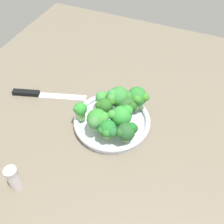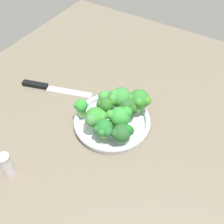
{
  "view_description": "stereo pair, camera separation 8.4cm",
  "coord_description": "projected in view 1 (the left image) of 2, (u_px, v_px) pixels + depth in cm",
  "views": [
    {
      "loc": [
        -54.63,
        -18.88,
        67.84
      ],
      "look_at": [
        -2.22,
        3.56,
        6.0
      ],
      "focal_mm": 43.61,
      "sensor_mm": 36.0,
      "label": 1
    },
    {
      "loc": [
        -50.76,
        -26.34,
        67.84
      ],
      "look_at": [
        -2.22,
        3.56,
        6.0
      ],
      "focal_mm": 43.61,
      "sensor_mm": 36.0,
      "label": 2
    }
  ],
  "objects": [
    {
      "name": "broccoli_floret_6",
      "position": [
        121.0,
        116.0,
        0.82
      ],
      "size": [
        6.6,
        6.81,
        7.23
      ],
      "color": "#83C34D",
      "rests_on": "bowl"
    },
    {
      "name": "broccoli_floret_1",
      "position": [
        117.0,
        97.0,
        0.86
      ],
      "size": [
        7.41,
        6.73,
        7.86
      ],
      "color": "#8ABF66",
      "rests_on": "bowl"
    },
    {
      "name": "pepper_shaker",
      "position": [
        14.0,
        178.0,
        0.71
      ],
      "size": [
        3.44,
        3.44,
        8.19
      ],
      "color": "silver",
      "rests_on": "ground_plane"
    },
    {
      "name": "ground_plane",
      "position": [
        125.0,
        125.0,
        0.9
      ],
      "size": [
        130.0,
        130.0,
        2.5
      ],
      "primitive_type": "cube",
      "color": "#716755"
    },
    {
      "name": "broccoli_floret_2",
      "position": [
        98.0,
        119.0,
        0.8
      ],
      "size": [
        7.2,
        6.71,
        7.49
      ],
      "color": "#86C158",
      "rests_on": "bowl"
    },
    {
      "name": "broccoli_floret_7",
      "position": [
        80.0,
        110.0,
        0.84
      ],
      "size": [
        4.15,
        4.13,
        6.18
      ],
      "color": "#7ABE5C",
      "rests_on": "bowl"
    },
    {
      "name": "broccoli_floret_9",
      "position": [
        128.0,
        106.0,
        0.85
      ],
      "size": [
        5.83,
        6.23,
        6.56
      ],
      "color": "#75BF51",
      "rests_on": "bowl"
    },
    {
      "name": "broccoli_floret_0",
      "position": [
        108.0,
        130.0,
        0.78
      ],
      "size": [
        5.75,
        5.96,
        6.35
      ],
      "color": "#91C461",
      "rests_on": "bowl"
    },
    {
      "name": "broccoli_floret_8",
      "position": [
        136.0,
        97.0,
        0.86
      ],
      "size": [
        6.54,
        7.95,
        8.07
      ],
      "color": "#91D761",
      "rests_on": "bowl"
    },
    {
      "name": "broccoli_floret_3",
      "position": [
        102.0,
        98.0,
        0.88
      ],
      "size": [
        4.36,
        4.23,
        5.71
      ],
      "color": "#83BD55",
      "rests_on": "bowl"
    },
    {
      "name": "bowl",
      "position": [
        112.0,
        121.0,
        0.87
      ],
      "size": [
        24.6,
        24.6,
        3.0
      ],
      "color": "silver",
      "rests_on": "ground_plane"
    },
    {
      "name": "broccoli_floret_5",
      "position": [
        105.0,
        106.0,
        0.85
      ],
      "size": [
        5.0,
        5.75,
        6.27
      ],
      "color": "#7CB558",
      "rests_on": "bowl"
    },
    {
      "name": "knife",
      "position": [
        39.0,
        94.0,
        0.97
      ],
      "size": [
        10.34,
        26.08,
        1.5
      ],
      "color": "silver",
      "rests_on": "ground_plane"
    },
    {
      "name": "broccoli_floret_4",
      "position": [
        127.0,
        131.0,
        0.78
      ],
      "size": [
        5.81,
        5.68,
        6.6
      ],
      "color": "#9CC968",
      "rests_on": "bowl"
    }
  ]
}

